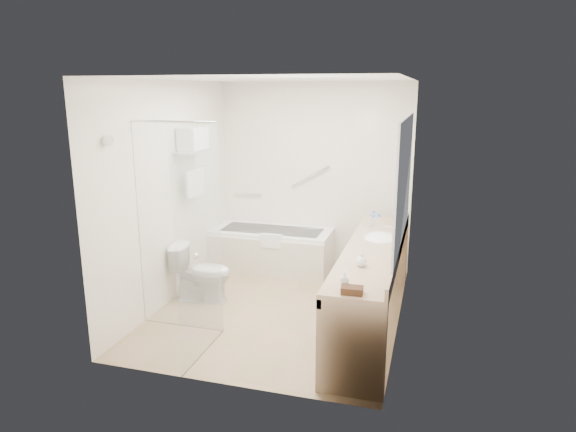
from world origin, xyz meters
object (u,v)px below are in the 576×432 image
(bathtub, at_px, (272,249))
(toilet, at_px, (202,273))
(vanity_counter, at_px, (372,267))
(amenity_basket, at_px, (352,290))
(water_bottle_left, at_px, (373,225))

(bathtub, distance_m, toilet, 1.34)
(vanity_counter, relative_size, amenity_basket, 15.94)
(bathtub, relative_size, amenity_basket, 9.45)
(vanity_counter, relative_size, water_bottle_left, 13.02)
(water_bottle_left, bearing_deg, toilet, -167.97)
(bathtub, xyz_separation_m, toilet, (-0.45, -1.26, 0.06))
(vanity_counter, distance_m, toilet, 2.00)
(toilet, bearing_deg, amenity_basket, -133.97)
(amenity_basket, bearing_deg, vanity_counter, 89.43)
(amenity_basket, bearing_deg, water_bottle_left, 91.87)
(vanity_counter, xyz_separation_m, toilet, (-1.97, 0.13, -0.31))
(toilet, distance_m, amenity_basket, 2.46)
(bathtub, xyz_separation_m, water_bottle_left, (1.45, -0.85, 0.67))
(bathtub, height_order, water_bottle_left, water_bottle_left)
(toilet, bearing_deg, water_bottle_left, -86.75)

